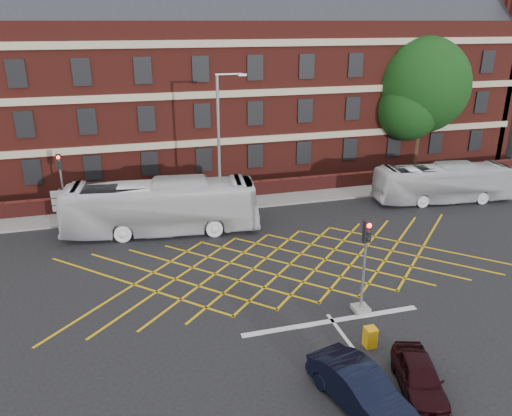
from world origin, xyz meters
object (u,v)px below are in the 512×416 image
object	(u,v)px
car_maroon	(419,377)
street_lamp	(221,174)
deciduous_tree	(420,92)
traffic_light_near	(363,275)
utility_cabinet	(370,337)
car_navy	(360,389)
bus_left	(162,207)
traffic_light_far	(63,193)
direction_signs	(61,202)
bus_right	(443,183)

from	to	relation	value
car_maroon	street_lamp	bearing A→B (deg)	118.54
deciduous_tree	traffic_light_near	xyz separation A→B (m)	(-14.68, -19.45, -4.74)
traffic_light_near	utility_cabinet	xyz separation A→B (m)	(-0.84, -2.44, -1.35)
car_maroon	traffic_light_near	distance (m)	5.32
car_navy	utility_cabinet	size ratio (longest dim) A/B	5.00
car_navy	street_lamp	size ratio (longest dim) A/B	0.46
car_maroon	deciduous_tree	xyz separation A→B (m)	(15.12, 24.62, 5.91)
bus_left	traffic_light_far	bearing A→B (deg)	63.99
bus_left	car_maroon	bearing A→B (deg)	-149.22
traffic_light_far	deciduous_tree	bearing A→B (deg)	8.95
car_maroon	traffic_light_near	xyz separation A→B (m)	(0.44, 5.17, 1.17)
bus_left	direction_signs	world-z (taller)	bus_left
bus_right	car_navy	size ratio (longest dim) A/B	2.30
deciduous_tree	car_navy	bearing A→B (deg)	-125.15
deciduous_tree	bus_right	bearing A→B (deg)	-108.45
deciduous_tree	street_lamp	size ratio (longest dim) A/B	1.20
traffic_light_far	street_lamp	world-z (taller)	street_lamp
bus_left	car_maroon	size ratio (longest dim) A/B	3.33
deciduous_tree	car_maroon	bearing A→B (deg)	-121.56
bus_left	traffic_light_near	xyz separation A→B (m)	(7.50, -11.23, 0.16)
bus_right	utility_cabinet	distance (m)	18.92
car_maroon	direction_signs	bearing A→B (deg)	141.16
car_navy	utility_cabinet	world-z (taller)	car_navy
car_navy	utility_cabinet	xyz separation A→B (m)	(1.88, 2.83, -0.27)
bus_right	car_navy	xyz separation A→B (m)	(-14.73, -16.70, -0.65)
bus_left	deciduous_tree	distance (m)	24.16
traffic_light_near	car_maroon	bearing A→B (deg)	-94.86
bus_right	direction_signs	distance (m)	25.61
utility_cabinet	bus_left	bearing A→B (deg)	115.96
traffic_light_far	car_maroon	bearing A→B (deg)	-57.61
car_navy	bus_left	bearing A→B (deg)	91.96
car_navy	bus_right	bearing A→B (deg)	34.41
bus_right	car_maroon	distance (m)	20.76
bus_right	utility_cabinet	world-z (taller)	bus_right
car_maroon	bus_right	bearing A→B (deg)	70.82
deciduous_tree	utility_cabinet	world-z (taller)	deciduous_tree
direction_signs	bus_right	bearing A→B (deg)	-6.83
bus_right	deciduous_tree	size ratio (longest dim) A/B	0.88
car_navy	utility_cabinet	bearing A→B (deg)	42.26
deciduous_tree	traffic_light_near	distance (m)	24.83
car_navy	direction_signs	world-z (taller)	direction_signs
deciduous_tree	traffic_light_far	distance (m)	28.69
bus_right	traffic_light_far	size ratio (longest dim) A/B	2.26
traffic_light_far	street_lamp	xyz separation A→B (m)	(9.55, -3.13, 1.40)
bus_left	bus_right	bearing A→B (deg)	-81.92
bus_right	traffic_light_near	distance (m)	16.58
street_lamp	direction_signs	world-z (taller)	street_lamp
traffic_light_far	street_lamp	bearing A→B (deg)	-18.16
bus_left	traffic_light_near	world-z (taller)	traffic_light_near
car_navy	utility_cabinet	distance (m)	3.41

